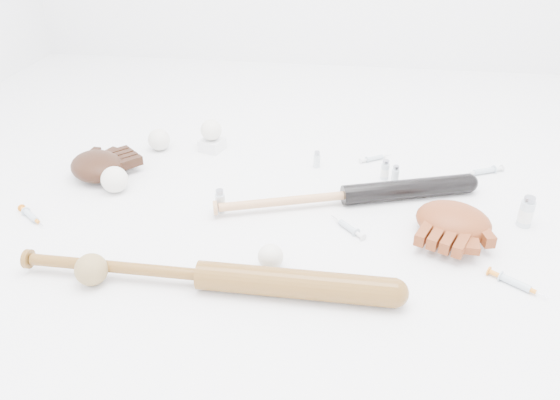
# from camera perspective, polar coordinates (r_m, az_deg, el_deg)

# --- Properties ---
(bat_dark) EXTENTS (0.81, 0.33, 0.06)m
(bat_dark) POSITION_cam_1_polar(r_m,az_deg,el_deg) (1.64, 6.90, 0.51)
(bat_dark) COLOR black
(bat_dark) RESTS_ON ground
(bat_wood) EXTENTS (0.95, 0.07, 0.07)m
(bat_wood) POSITION_cam_1_polar(r_m,az_deg,el_deg) (1.32, -8.13, -7.77)
(bat_wood) COLOR brown
(bat_wood) RESTS_ON ground
(glove_dark) EXTENTS (0.33, 0.33, 0.08)m
(glove_dark) POSITION_cam_1_polar(r_m,az_deg,el_deg) (1.88, -18.59, 3.42)
(glove_dark) COLOR black
(glove_dark) RESTS_ON ground
(glove_tan) EXTENTS (0.32, 0.32, 0.09)m
(glove_tan) POSITION_cam_1_polar(r_m,az_deg,el_deg) (1.56, 17.66, -2.09)
(glove_tan) COLOR brown
(glove_tan) RESTS_ON ground
(trading_card) EXTENTS (0.08, 0.10, 0.00)m
(trading_card) POSITION_cam_1_polar(r_m,az_deg,el_deg) (2.02, -19.21, 4.05)
(trading_card) COLOR gold
(trading_card) RESTS_ON ground
(pedestal) EXTENTS (0.09, 0.09, 0.04)m
(pedestal) POSITION_cam_1_polar(r_m,az_deg,el_deg) (1.99, -7.10, 5.74)
(pedestal) COLOR white
(pedestal) RESTS_ON ground
(baseball_on_pedestal) EXTENTS (0.07, 0.07, 0.07)m
(baseball_on_pedestal) POSITION_cam_1_polar(r_m,az_deg,el_deg) (1.96, -7.21, 7.27)
(baseball_on_pedestal) COLOR silver
(baseball_on_pedestal) RESTS_ON pedestal
(baseball_left) EXTENTS (0.08, 0.08, 0.08)m
(baseball_left) POSITION_cam_1_polar(r_m,az_deg,el_deg) (1.77, -16.90, 2.05)
(baseball_left) COLOR silver
(baseball_left) RESTS_ON ground
(baseball_upper) EXTENTS (0.08, 0.08, 0.08)m
(baseball_upper) POSITION_cam_1_polar(r_m,az_deg,el_deg) (2.02, -12.53, 6.17)
(baseball_upper) COLOR silver
(baseball_upper) RESTS_ON ground
(baseball_mid) EXTENTS (0.06, 0.06, 0.06)m
(baseball_mid) POSITION_cam_1_polar(r_m,az_deg,el_deg) (1.37, -0.99, -5.93)
(baseball_mid) COLOR silver
(baseball_mid) RESTS_ON ground
(baseball_aged) EXTENTS (0.08, 0.08, 0.08)m
(baseball_aged) POSITION_cam_1_polar(r_m,az_deg,el_deg) (1.40, -19.12, -6.89)
(baseball_aged) COLOR olive
(baseball_aged) RESTS_ON ground
(syringe_0) EXTENTS (0.14, 0.11, 0.02)m
(syringe_0) POSITION_cam_1_polar(r_m,az_deg,el_deg) (1.73, -24.57, -1.52)
(syringe_0) COLOR #ADBCC6
(syringe_0) RESTS_ON ground
(syringe_1) EXTENTS (0.12, 0.13, 0.02)m
(syringe_1) POSITION_cam_1_polar(r_m,az_deg,el_deg) (1.54, 7.14, -2.83)
(syringe_1) COLOR #ADBCC6
(syringe_1) RESTS_ON ground
(syringe_2) EXTENTS (0.13, 0.09, 0.02)m
(syringe_2) POSITION_cam_1_polar(r_m,az_deg,el_deg) (1.93, 9.86, 4.33)
(syringe_2) COLOR #ADBCC6
(syringe_2) RESTS_ON ground
(syringe_3) EXTENTS (0.15, 0.12, 0.02)m
(syringe_3) POSITION_cam_1_polar(r_m,az_deg,el_deg) (1.44, 23.37, -7.95)
(syringe_3) COLOR #ADBCC6
(syringe_3) RESTS_ON ground
(syringe_4) EXTENTS (0.17, 0.10, 0.02)m
(syringe_4) POSITION_cam_1_polar(r_m,az_deg,el_deg) (1.94, 20.54, 2.85)
(syringe_4) COLOR #ADBCC6
(syringe_4) RESTS_ON ground
(vial_0) EXTENTS (0.02, 0.02, 0.06)m
(vial_0) POSITION_cam_1_polar(r_m,az_deg,el_deg) (1.79, 11.96, 2.63)
(vial_0) COLOR silver
(vial_0) RESTS_ON ground
(vial_1) EXTENTS (0.02, 0.02, 0.06)m
(vial_1) POSITION_cam_1_polar(r_m,az_deg,el_deg) (1.85, 3.88, 4.27)
(vial_1) COLOR silver
(vial_1) RESTS_ON ground
(vial_2) EXTENTS (0.03, 0.03, 0.07)m
(vial_2) POSITION_cam_1_polar(r_m,az_deg,el_deg) (1.80, 10.93, 3.14)
(vial_2) COLOR silver
(vial_2) RESTS_ON ground
(vial_3) EXTENTS (0.04, 0.04, 0.09)m
(vial_3) POSITION_cam_1_polar(r_m,az_deg,el_deg) (1.67, 24.36, -1.09)
(vial_3) COLOR silver
(vial_3) RESTS_ON ground
(vial_4) EXTENTS (0.03, 0.03, 0.07)m
(vial_4) POSITION_cam_1_polar(r_m,az_deg,el_deg) (1.60, -6.27, -0.06)
(vial_4) COLOR silver
(vial_4) RESTS_ON ground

